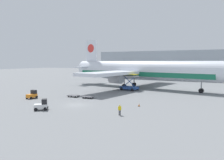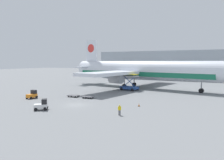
# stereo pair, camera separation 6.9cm
# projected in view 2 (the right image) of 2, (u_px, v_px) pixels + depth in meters

# --- Properties ---
(ground_plane) EXTENTS (400.00, 400.00, 0.00)m
(ground_plane) POSITION_uv_depth(u_px,v_px,m) (76.00, 105.00, 44.43)
(ground_plane) COLOR slate
(terminal_building) EXTENTS (90.00, 18.20, 14.00)m
(terminal_building) POSITION_uv_depth(u_px,v_px,m) (188.00, 65.00, 108.22)
(terminal_building) COLOR #9EA8B2
(terminal_building) RESTS_ON ground_plane
(airplane_main) EXTENTS (57.73, 48.66, 17.00)m
(airplane_main) POSITION_uv_depth(u_px,v_px,m) (138.00, 70.00, 73.23)
(airplane_main) COLOR silver
(airplane_main) RESTS_ON ground_plane
(scissor_lift_loader) EXTENTS (5.62, 4.11, 4.96)m
(scissor_lift_loader) POSITION_uv_depth(u_px,v_px,m) (129.00, 84.00, 67.00)
(scissor_lift_loader) COLOR #284C99
(scissor_lift_loader) RESTS_ON ground_plane
(baggage_tug_foreground) EXTENTS (2.78, 2.68, 2.00)m
(baggage_tug_foreground) POSITION_uv_depth(u_px,v_px,m) (42.00, 105.00, 39.80)
(baggage_tug_foreground) COLOR silver
(baggage_tug_foreground) RESTS_ON ground_plane
(baggage_tug_mid) EXTENTS (1.72, 2.50, 2.00)m
(baggage_tug_mid) POSITION_uv_depth(u_px,v_px,m) (32.00, 95.00, 52.21)
(baggage_tug_mid) COLOR orange
(baggage_tug_mid) RESTS_ON ground_plane
(baggage_dolly_lead) EXTENTS (3.76, 1.74, 0.48)m
(baggage_dolly_lead) POSITION_uv_depth(u_px,v_px,m) (73.00, 95.00, 54.34)
(baggage_dolly_lead) COLOR #56565B
(baggage_dolly_lead) RESTS_ON ground_plane
(baggage_dolly_second) EXTENTS (3.76, 1.74, 0.48)m
(baggage_dolly_second) POSITION_uv_depth(u_px,v_px,m) (88.00, 97.00, 52.35)
(baggage_dolly_second) COLOR #56565B
(baggage_dolly_second) RESTS_ON ground_plane
(ground_crew_near) EXTENTS (0.42, 0.44, 1.77)m
(ground_crew_near) POSITION_uv_depth(u_px,v_px,m) (120.00, 109.00, 35.89)
(ground_crew_near) COLOR black
(ground_crew_near) RESTS_ON ground_plane
(traffic_cone_near) EXTENTS (0.40, 0.40, 0.67)m
(traffic_cone_near) POSITION_uv_depth(u_px,v_px,m) (139.00, 105.00, 43.03)
(traffic_cone_near) COLOR black
(traffic_cone_near) RESTS_ON ground_plane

